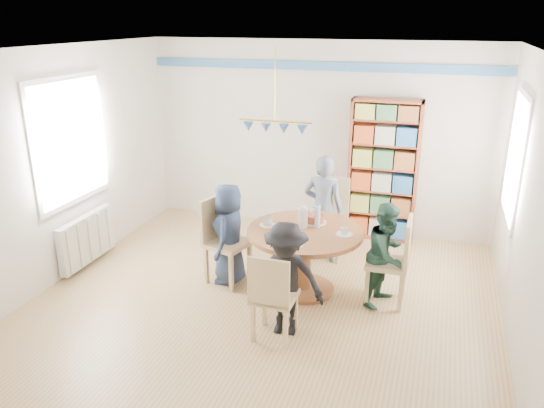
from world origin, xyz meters
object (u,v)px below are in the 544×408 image
at_px(dining_table, 305,246).
at_px(person_right, 387,254).
at_px(person_near, 286,279).
at_px(chair_near, 272,294).
at_px(person_far, 323,209).
at_px(chair_far, 329,213).
at_px(chair_right, 395,257).
at_px(chair_left, 222,236).
at_px(radiator, 87,239).
at_px(person_left, 229,234).
at_px(bookshelf, 383,172).

relative_size(dining_table, person_right, 1.13).
bearing_deg(person_near, chair_near, -117.60).
xyz_separation_m(chair_near, person_far, (0.05, 1.95, 0.19)).
relative_size(chair_far, person_near, 0.88).
xyz_separation_m(chair_right, chair_near, (-1.04, -1.10, -0.04)).
height_order(chair_right, person_far, person_far).
bearing_deg(chair_left, chair_right, 1.98).
xyz_separation_m(dining_table, chair_left, (-1.00, -0.03, 0.01)).
relative_size(radiator, person_far, 0.72).
distance_m(dining_table, chair_right, 1.00).
height_order(chair_left, person_right, person_right).
bearing_deg(chair_right, chair_near, -133.31).
distance_m(person_left, person_right, 1.81).
bearing_deg(person_near, person_left, 133.40).
height_order(chair_far, person_near, person_near).
xyz_separation_m(chair_right, chair_far, (-0.95, 1.05, 0.02)).
height_order(person_right, bookshelf, bookshelf).
distance_m(radiator, person_far, 3.00).
bearing_deg(dining_table, radiator, -176.06).
relative_size(person_left, person_right, 1.05).
xyz_separation_m(person_left, person_near, (0.94, -0.85, -0.02)).
bearing_deg(bookshelf, person_right, -81.10).
xyz_separation_m(chair_left, person_right, (1.91, 0.05, 0.01)).
xyz_separation_m(chair_left, person_left, (0.10, -0.00, 0.04)).
relative_size(dining_table, person_near, 1.11).
relative_size(chair_far, person_far, 0.74).
height_order(person_left, bookshelf, bookshelf).
bearing_deg(person_right, bookshelf, 28.96).
relative_size(person_left, person_near, 1.03).
height_order(radiator, chair_left, chair_left).
height_order(radiator, dining_table, dining_table).
bearing_deg(person_far, person_near, 91.68).
bearing_deg(chair_far, person_near, -90.22).
xyz_separation_m(radiator, chair_near, (2.74, -0.87, 0.16)).
bearing_deg(dining_table, chair_near, -92.04).
bearing_deg(dining_table, bookshelf, 71.43).
height_order(person_far, person_near, person_far).
xyz_separation_m(chair_far, person_far, (-0.04, -0.20, 0.13)).
bearing_deg(person_near, bookshelf, 73.38).
height_order(person_right, person_far, person_far).
bearing_deg(chair_near, chair_left, 132.93).
xyz_separation_m(dining_table, chair_right, (1.00, 0.04, -0.01)).
relative_size(chair_right, chair_near, 1.08).
xyz_separation_m(chair_near, person_near, (0.08, 0.18, 0.08)).
bearing_deg(person_right, person_left, 111.66).
distance_m(chair_left, chair_far, 1.53).
xyz_separation_m(person_near, bookshelf, (0.58, 2.73, 0.38)).
relative_size(person_right, person_near, 0.98).
relative_size(person_far, person_near, 1.19).
distance_m(radiator, person_right, 3.69).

